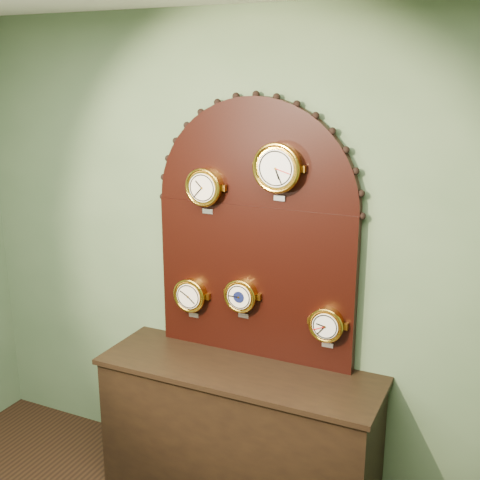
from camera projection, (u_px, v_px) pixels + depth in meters
The scene contains 8 objects.
wall_back at pixel (258, 260), 3.54m from camera, with size 4.00×4.00×0.00m, color #526B49.
shop_counter at pixel (239, 435), 3.57m from camera, with size 1.60×0.50×0.80m, color black.
display_board at pixel (255, 224), 3.44m from camera, with size 1.26×0.06×1.53m.
roman_clock at pixel (205, 187), 3.44m from camera, with size 0.22×0.08×0.27m.
arabic_clock at pixel (278, 168), 3.22m from camera, with size 0.27×0.08×0.32m.
hygrometer at pixel (191, 295), 3.67m from camera, with size 0.21×0.08×0.26m.
barometer at pixel (241, 295), 3.51m from camera, with size 0.20×0.08×0.25m.
tide_clock at pixel (327, 324), 3.33m from camera, with size 0.20×0.08×0.25m.
Camera 1 is at (1.35, -0.61, 2.45)m, focal length 45.69 mm.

